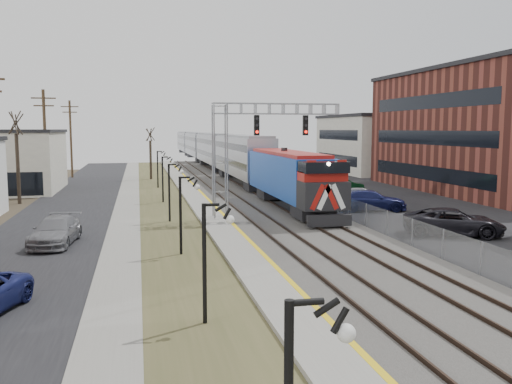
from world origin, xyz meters
name	(u,v)px	position (x,y,z in m)	size (l,w,h in m)	color
street_west	(68,210)	(-11.50, 35.00, 0.02)	(7.00, 120.00, 0.04)	black
sidewalk	(127,208)	(-7.00, 35.00, 0.04)	(2.00, 120.00, 0.08)	gray
grass_median	(165,207)	(-4.00, 35.00, 0.03)	(4.00, 120.00, 0.06)	#434625
platform	(202,205)	(-1.00, 35.00, 0.12)	(2.00, 120.00, 0.24)	gray
ballast_bed	(261,204)	(4.00, 35.00, 0.10)	(8.00, 120.00, 0.20)	#595651
parking_lot	(392,201)	(16.00, 35.00, 0.02)	(16.00, 120.00, 0.04)	black
platform_edge	(212,203)	(-0.12, 35.00, 0.24)	(0.24, 120.00, 0.01)	gold
track_near	(238,202)	(2.00, 35.00, 0.28)	(1.58, 120.00, 0.15)	#2D2119
track_far	(278,201)	(5.50, 35.00, 0.28)	(1.58, 120.00, 0.15)	#2D2119
train	(211,150)	(5.50, 78.32, 2.94)	(3.00, 108.65, 5.33)	#1340A1
signal_gantry	(244,140)	(1.22, 27.99, 5.59)	(9.00, 1.07, 8.15)	gray
lampposts	(180,215)	(-4.00, 18.29, 2.00)	(0.14, 62.14, 4.00)	black
fence	(309,194)	(8.20, 35.00, 0.80)	(0.04, 120.00, 1.60)	gray
bare_trees	(58,173)	(-12.66, 38.91, 2.70)	(12.30, 42.30, 5.95)	#382D23
car_lot_c	(453,223)	(12.25, 19.54, 0.81)	(2.68, 5.82, 1.62)	black
car_lot_d	(370,201)	(11.53, 29.76, 0.80)	(2.25, 5.53, 1.60)	#161B4F
car_lot_e	(361,195)	(12.87, 34.74, 0.66)	(1.55, 3.86, 1.31)	gray
car_lot_f	(342,186)	(13.72, 41.32, 0.72)	(1.51, 4.34, 1.43)	#0A3618
car_street_b	(56,232)	(-10.54, 21.86, 0.75)	(2.10, 5.16, 1.50)	slate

